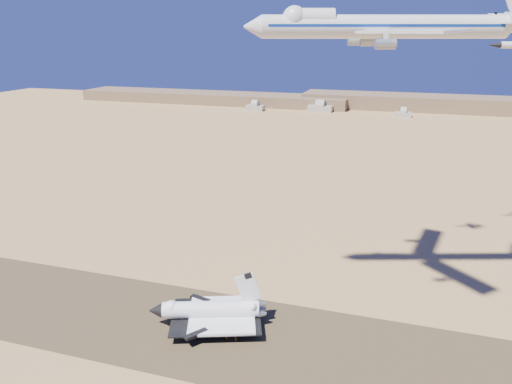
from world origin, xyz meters
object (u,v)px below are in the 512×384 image
(shuttle, at_px, (210,311))
(crew_b, at_px, (227,338))
(crew_a, at_px, (215,335))
(crew_c, at_px, (236,339))
(carrier_747, at_px, (376,27))
(chase_jet_e, at_px, (502,15))
(chase_jet_d, at_px, (437,25))

(shuttle, relative_size, crew_b, 24.68)
(crew_a, xyz_separation_m, crew_c, (7.30, -0.21, 0.05))
(carrier_747, distance_m, crew_c, 106.53)
(shuttle, relative_size, chase_jet_e, 2.51)
(shuttle, height_order, crew_a, shuttle)
(crew_b, height_order, chase_jet_e, chase_jet_e)
(crew_b, distance_m, chase_jet_d, 135.34)
(crew_a, height_order, chase_jet_e, chase_jet_e)
(shuttle, bearing_deg, crew_a, -76.28)
(crew_b, bearing_deg, chase_jet_d, -37.62)
(crew_b, xyz_separation_m, chase_jet_e, (80.47, 100.01, 100.23))
(carrier_747, height_order, chase_jet_d, carrier_747)
(crew_b, bearing_deg, crew_a, 84.93)
(carrier_747, relative_size, crew_a, 48.87)
(shuttle, xyz_separation_m, crew_b, (8.61, -6.66, -4.36))
(crew_c, distance_m, chase_jet_d, 133.99)
(crew_a, relative_size, crew_c, 0.94)
(crew_b, bearing_deg, crew_c, -90.31)
(carrier_747, relative_size, crew_b, 53.87)
(shuttle, relative_size, crew_c, 21.10)
(chase_jet_e, bearing_deg, crew_a, -152.99)
(carrier_747, relative_size, crew_c, 46.07)
(carrier_747, xyz_separation_m, crew_b, (-37.33, -32.71, -95.55))
(chase_jet_e, bearing_deg, carrier_747, -145.29)
(crew_c, bearing_deg, crew_b, 42.34)
(crew_a, relative_size, chase_jet_d, 0.12)
(shuttle, height_order, chase_jet_d, chase_jet_d)
(chase_jet_d, bearing_deg, crew_b, -145.56)
(crew_b, xyz_separation_m, crew_c, (3.00, 0.06, 0.14))
(shuttle, height_order, crew_c, shuttle)
(carrier_747, bearing_deg, crew_a, -160.38)
(carrier_747, bearing_deg, chase_jet_d, 48.69)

